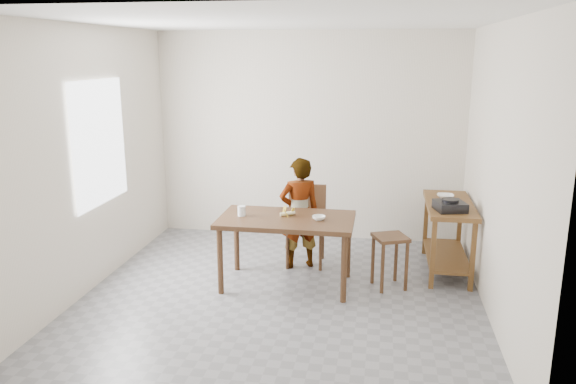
% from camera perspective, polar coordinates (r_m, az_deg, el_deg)
% --- Properties ---
extents(floor, '(4.00, 4.00, 0.04)m').
position_cam_1_polar(floor, '(5.84, -0.66, -10.71)').
color(floor, slate).
rests_on(floor, ground).
extents(ceiling, '(4.00, 4.00, 0.04)m').
position_cam_1_polar(ceiling, '(5.31, -0.75, 17.23)').
color(ceiling, white).
rests_on(ceiling, wall_back).
extents(wall_back, '(4.00, 0.04, 2.70)m').
position_cam_1_polar(wall_back, '(7.38, 2.10, 5.63)').
color(wall_back, beige).
rests_on(wall_back, ground).
extents(wall_front, '(4.00, 0.04, 2.70)m').
position_cam_1_polar(wall_front, '(3.50, -6.60, -3.84)').
color(wall_front, beige).
rests_on(wall_front, ground).
extents(wall_left, '(0.04, 4.00, 2.70)m').
position_cam_1_polar(wall_left, '(6.10, -19.76, 3.06)').
color(wall_left, beige).
rests_on(wall_left, ground).
extents(wall_right, '(0.04, 4.00, 2.70)m').
position_cam_1_polar(wall_right, '(5.44, 20.76, 1.73)').
color(wall_right, beige).
rests_on(wall_right, ground).
extents(window_pane, '(0.02, 1.10, 1.30)m').
position_cam_1_polar(window_pane, '(6.22, -18.58, 4.76)').
color(window_pane, white).
rests_on(window_pane, wall_left).
extents(dining_table, '(1.40, 0.80, 0.75)m').
position_cam_1_polar(dining_table, '(5.96, -0.16, -6.07)').
color(dining_table, '#422917').
rests_on(dining_table, floor).
extents(prep_counter, '(0.50, 1.20, 0.80)m').
position_cam_1_polar(prep_counter, '(6.58, 15.88, -4.43)').
color(prep_counter, brown).
rests_on(prep_counter, floor).
extents(child, '(0.56, 0.48, 1.29)m').
position_cam_1_polar(child, '(6.40, 1.16, -2.15)').
color(child, white).
rests_on(child, floor).
extents(dining_chair, '(0.46, 0.46, 0.92)m').
position_cam_1_polar(dining_chair, '(6.53, 1.80, -3.52)').
color(dining_chair, '#422917').
rests_on(dining_chair, floor).
extents(stool, '(0.42, 0.42, 0.57)m').
position_cam_1_polar(stool, '(6.04, 10.27, -6.96)').
color(stool, '#422917').
rests_on(stool, floor).
extents(glass_tumbler, '(0.09, 0.09, 0.11)m').
position_cam_1_polar(glass_tumbler, '(5.91, -4.73, -1.93)').
color(glass_tumbler, white).
rests_on(glass_tumbler, dining_table).
extents(small_bowl, '(0.17, 0.17, 0.04)m').
position_cam_1_polar(small_bowl, '(5.77, 3.15, -2.64)').
color(small_bowl, white).
rests_on(small_bowl, dining_table).
extents(banana, '(0.21, 0.19, 0.06)m').
position_cam_1_polar(banana, '(5.90, -0.05, -2.13)').
color(banana, '#F5D351').
rests_on(banana, dining_table).
extents(serving_bowl, '(0.19, 0.19, 0.05)m').
position_cam_1_polar(serving_bowl, '(6.65, 15.70, -0.43)').
color(serving_bowl, white).
rests_on(serving_bowl, prep_counter).
extents(gas_burner, '(0.36, 0.36, 0.10)m').
position_cam_1_polar(gas_burner, '(6.14, 16.14, -1.39)').
color(gas_burner, black).
rests_on(gas_burner, prep_counter).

